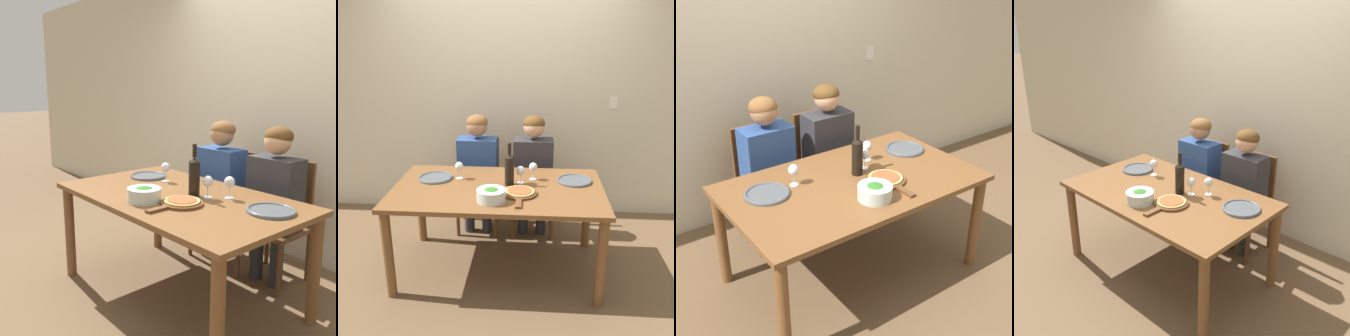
{
  "view_description": "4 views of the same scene",
  "coord_description": "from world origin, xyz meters",
  "views": [
    {
      "loc": [
        1.95,
        -1.71,
        1.5
      ],
      "look_at": [
        -0.13,
        0.01,
        0.93
      ],
      "focal_mm": 42.0,
      "sensor_mm": 36.0,
      "label": 1
    },
    {
      "loc": [
        0.29,
        -2.95,
        1.95
      ],
      "look_at": [
        0.05,
        0.17,
        0.87
      ],
      "focal_mm": 42.0,
      "sensor_mm": 36.0,
      "label": 2
    },
    {
      "loc": [
        -1.65,
        -2.23,
        2.23
      ],
      "look_at": [
        -0.07,
        -0.01,
        0.88
      ],
      "focal_mm": 50.0,
      "sensor_mm": 36.0,
      "label": 3
    },
    {
      "loc": [
        2.13,
        -2.06,
        2.16
      ],
      "look_at": [
        0.04,
        0.14,
        0.94
      ],
      "focal_mm": 42.0,
      "sensor_mm": 36.0,
      "label": 4
    }
  ],
  "objects": [
    {
      "name": "ground_plane",
      "position": [
        0.0,
        0.0,
        0.0
      ],
      "size": [
        40.0,
        40.0,
        0.0
      ],
      "primitive_type": "plane",
      "color": "brown"
    },
    {
      "name": "back_wall",
      "position": [
        0.0,
        1.25,
        1.35
      ],
      "size": [
        10.0,
        0.06,
        2.7
      ],
      "color": "beige",
      "rests_on": "ground"
    },
    {
      "name": "dining_table",
      "position": [
        0.0,
        0.0,
        0.66
      ],
      "size": [
        1.7,
        1.0,
        0.76
      ],
      "color": "brown",
      "rests_on": "ground"
    },
    {
      "name": "chair_left",
      "position": [
        -0.27,
        0.82,
        0.49
      ],
      "size": [
        0.42,
        0.42,
        0.93
      ],
      "color": "brown",
      "rests_on": "ground"
    },
    {
      "name": "chair_right",
      "position": [
        0.28,
        0.82,
        0.49
      ],
      "size": [
        0.42,
        0.42,
        0.93
      ],
      "color": "brown",
      "rests_on": "ground"
    },
    {
      "name": "person_woman",
      "position": [
        -0.27,
        0.7,
        0.72
      ],
      "size": [
        0.47,
        0.51,
        1.21
      ],
      "color": "#28282D",
      "rests_on": "ground"
    },
    {
      "name": "person_man",
      "position": [
        0.28,
        0.7,
        0.72
      ],
      "size": [
        0.47,
        0.51,
        1.21
      ],
      "color": "#28282D",
      "rests_on": "ground"
    },
    {
      "name": "wine_bottle",
      "position": [
        0.09,
        0.06,
        0.9
      ],
      "size": [
        0.08,
        0.08,
        0.36
      ],
      "color": "black",
      "rests_on": "dining_table"
    },
    {
      "name": "broccoli_bowl",
      "position": [
        -0.02,
        -0.27,
        0.81
      ],
      "size": [
        0.22,
        0.22,
        0.1
      ],
      "color": "silver",
      "rests_on": "dining_table"
    },
    {
      "name": "dinner_plate_left",
      "position": [
        -0.55,
        0.16,
        0.77
      ],
      "size": [
        0.29,
        0.29,
        0.02
      ],
      "color": "#4C5156",
      "rests_on": "dining_table"
    },
    {
      "name": "dinner_plate_right",
      "position": [
        0.63,
        0.18,
        0.77
      ],
      "size": [
        0.29,
        0.29,
        0.02
      ],
      "color": "#4C5156",
      "rests_on": "dining_table"
    },
    {
      "name": "pizza_on_board",
      "position": [
        0.18,
        -0.14,
        0.77
      ],
      "size": [
        0.27,
        0.41,
        0.04
      ],
      "color": "brown",
      "rests_on": "dining_table"
    },
    {
      "name": "wine_glass_left",
      "position": [
        -0.35,
        0.17,
        0.86
      ],
      "size": [
        0.07,
        0.07,
        0.15
      ],
      "color": "silver",
      "rests_on": "dining_table"
    },
    {
      "name": "wine_glass_right",
      "position": [
        0.28,
        0.2,
        0.86
      ],
      "size": [
        0.07,
        0.07,
        0.15
      ],
      "color": "silver",
      "rests_on": "dining_table"
    },
    {
      "name": "wine_glass_centre",
      "position": [
        0.18,
        0.1,
        0.86
      ],
      "size": [
        0.07,
        0.07,
        0.15
      ],
      "color": "silver",
      "rests_on": "dining_table"
    }
  ]
}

